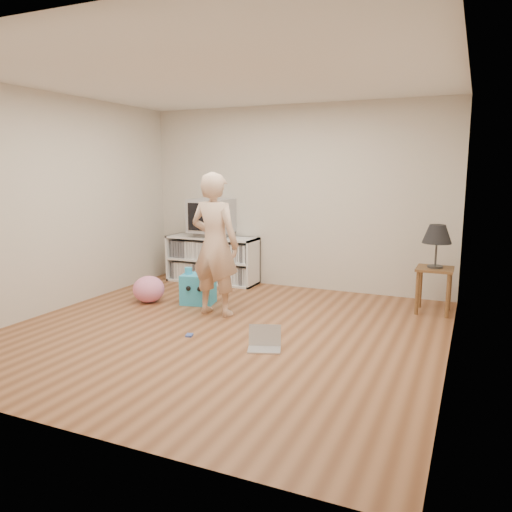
{
  "coord_description": "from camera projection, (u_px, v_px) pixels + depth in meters",
  "views": [
    {
      "loc": [
        2.4,
        -4.53,
        1.71
      ],
      "look_at": [
        0.21,
        0.4,
        0.76
      ],
      "focal_mm": 35.0,
      "sensor_mm": 36.0,
      "label": 1
    }
  ],
  "objects": [
    {
      "name": "walls",
      "position": [
        221.0,
        209.0,
        5.11
      ],
      "size": [
        4.52,
        4.52,
        2.6
      ],
      "color": "beige",
      "rests_on": "ground"
    },
    {
      "name": "media_unit",
      "position": [
        213.0,
        259.0,
        7.6
      ],
      "size": [
        1.4,
        0.45,
        0.7
      ],
      "color": "white",
      "rests_on": "ground"
    },
    {
      "name": "dvd_deck",
      "position": [
        212.0,
        234.0,
        7.52
      ],
      "size": [
        0.45,
        0.35,
        0.07
      ],
      "primitive_type": "cube",
      "color": "gray",
      "rests_on": "media_unit"
    },
    {
      "name": "laptop",
      "position": [
        265.0,
        342.0,
        4.81
      ],
      "size": [
        0.38,
        0.34,
        0.22
      ],
      "rotation": [
        0.0,
        0.0,
        0.35
      ],
      "color": "silver",
      "rests_on": "ground"
    },
    {
      "name": "ceiling",
      "position": [
        220.0,
        77.0,
        4.88
      ],
      "size": [
        4.5,
        4.5,
        0.01
      ],
      "primitive_type": "cube",
      "color": "white",
      "rests_on": "walls"
    },
    {
      "name": "table_lamp",
      "position": [
        437.0,
        235.0,
        5.86
      ],
      "size": [
        0.34,
        0.34,
        0.52
      ],
      "color": "#333333",
      "rests_on": "side_table"
    },
    {
      "name": "person",
      "position": [
        215.0,
        245.0,
        5.81
      ],
      "size": [
        0.63,
        0.43,
        1.67
      ],
      "primitive_type": "imported",
      "rotation": [
        0.0,
        0.0,
        3.09
      ],
      "color": "#D7B092",
      "rests_on": "ground"
    },
    {
      "name": "plush_blue",
      "position": [
        198.0,
        288.0,
        6.39
      ],
      "size": [
        0.46,
        0.41,
        0.47
      ],
      "rotation": [
        0.0,
        0.0,
        0.21
      ],
      "color": "#2EA7D9",
      "rests_on": "ground"
    },
    {
      "name": "ground",
      "position": [
        223.0,
        331.0,
        5.33
      ],
      "size": [
        4.5,
        4.5,
        0.0
      ],
      "primitive_type": "plane",
      "color": "brown",
      "rests_on": "ground"
    },
    {
      "name": "crt_tv",
      "position": [
        212.0,
        216.0,
        7.46
      ],
      "size": [
        0.6,
        0.53,
        0.5
      ],
      "color": "#9D9DA2",
      "rests_on": "dvd_deck"
    },
    {
      "name": "side_table",
      "position": [
        434.0,
        279.0,
        5.95
      ],
      "size": [
        0.42,
        0.42,
        0.55
      ],
      "color": "brown",
      "rests_on": "ground"
    },
    {
      "name": "playing_cards",
      "position": [
        189.0,
        335.0,
        5.16
      ],
      "size": [
        0.09,
        0.11,
        0.02
      ],
      "primitive_type": "cube",
      "rotation": [
        0.0,
        0.0,
        0.3
      ],
      "color": "#4259B1",
      "rests_on": "ground"
    },
    {
      "name": "plush_pink",
      "position": [
        149.0,
        289.0,
        6.46
      ],
      "size": [
        0.49,
        0.49,
        0.34
      ],
      "primitive_type": "ellipsoid",
      "rotation": [
        0.0,
        0.0,
        -0.23
      ],
      "color": "pink",
      "rests_on": "ground"
    }
  ]
}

